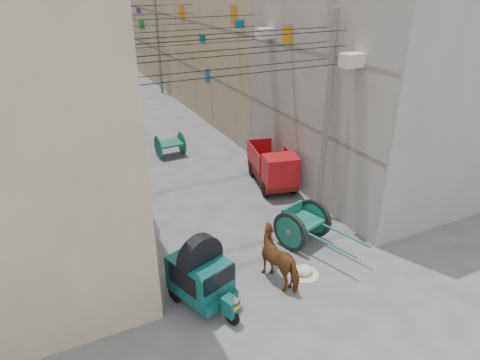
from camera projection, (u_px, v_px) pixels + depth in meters
ground at (339, 342)px, 11.59m from camera, size 140.00×140.00×0.00m
building_row_right at (183, 4)px, 39.48m from camera, size 8.00×62.00×14.00m
shutters_left at (110, 174)px, 17.75m from camera, size 0.18×14.40×2.88m
signboards at (133, 69)px, 27.56m from camera, size 8.22×40.52×5.67m
ac_units at (308, 20)px, 15.98m from camera, size 0.70×6.55×3.35m
utility_poles at (152, 74)px, 23.56m from camera, size 7.40×22.20×8.00m
overhead_cables at (162, 26)px, 20.25m from camera, size 7.40×22.52×1.12m
auto_rickshaw at (201, 274)px, 12.58m from camera, size 1.95×2.61×1.77m
tonga_cart at (303, 224)px, 15.58m from camera, size 2.14×3.50×1.48m
mini_truck at (275, 170)px, 19.52m from camera, size 2.19×3.62×1.90m
second_cart at (170, 145)px, 23.10m from camera, size 1.45×1.29×1.25m
feed_sack at (304, 270)px, 14.16m from camera, size 0.61×0.49×0.30m
horse at (282, 258)px, 13.63m from camera, size 1.29×2.13×1.68m
distant_car_white at (128, 138)px, 24.46m from camera, size 1.30×3.14×1.06m
distant_car_grey at (122, 83)px, 35.98m from camera, size 1.80×4.17×1.33m
distant_car_green at (73, 60)px, 45.93m from camera, size 1.69×4.08×1.18m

